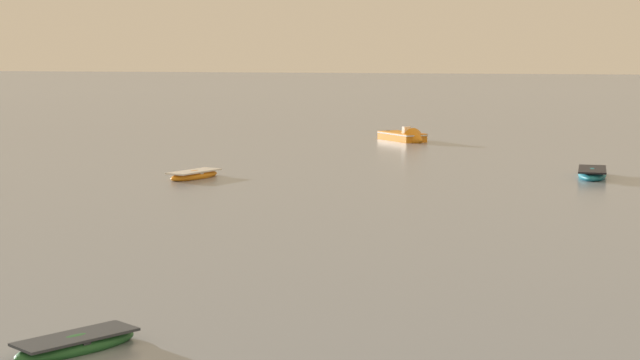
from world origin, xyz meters
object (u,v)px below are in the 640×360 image
at_px(rowboat_moored_0, 592,174).
at_px(rowboat_moored_2, 76,345).
at_px(motorboat_moored_4, 407,138).
at_px(rowboat_moored_3, 194,175).

xyz_separation_m(rowboat_moored_0, rowboat_moored_2, (-7.45, -36.12, -0.06)).
bearing_deg(rowboat_moored_0, motorboat_moored_4, 33.95).
bearing_deg(rowboat_moored_2, rowboat_moored_0, -167.21).
bearing_deg(rowboat_moored_3, rowboat_moored_0, 122.84).
distance_m(rowboat_moored_3, motorboat_moored_4, 26.52).
xyz_separation_m(rowboat_moored_2, rowboat_moored_3, (-11.95, 28.59, 0.03)).
bearing_deg(rowboat_moored_2, motorboat_moored_4, -147.59).
relative_size(rowboat_moored_3, motorboat_moored_4, 0.75).
bearing_deg(rowboat_moored_3, motorboat_moored_4, -177.64).
height_order(rowboat_moored_0, rowboat_moored_3, rowboat_moored_0).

